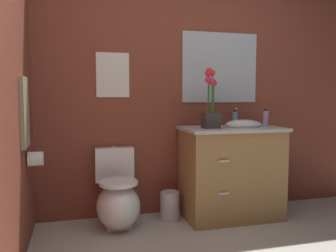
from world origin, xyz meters
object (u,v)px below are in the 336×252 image
(flower_vase, at_px, (211,107))
(toilet_paper_roll, at_px, (36,159))
(wall_mirror, at_px, (220,68))
(soap_bottle, at_px, (235,119))
(toilet, at_px, (118,200))
(vanity_cabinet, at_px, (231,171))
(trash_bin, at_px, (170,206))
(wall_poster, at_px, (113,75))
(lotion_bottle, at_px, (266,118))
(hanging_towel, at_px, (25,112))

(flower_vase, bearing_deg, toilet_paper_roll, -175.38)
(flower_vase, bearing_deg, wall_mirror, 55.52)
(flower_vase, xyz_separation_m, toilet_paper_roll, (-1.50, -0.12, -0.39))
(toilet_paper_roll, bearing_deg, soap_bottle, 7.47)
(toilet, xyz_separation_m, flower_vase, (0.85, -0.08, 0.82))
(toilet, relative_size, toilet_paper_roll, 6.27)
(toilet, bearing_deg, soap_bottle, 1.97)
(vanity_cabinet, relative_size, trash_bin, 3.86)
(vanity_cabinet, relative_size, soap_bottle, 6.39)
(flower_vase, distance_m, wall_poster, 0.96)
(flower_vase, relative_size, trash_bin, 2.03)
(flower_vase, distance_m, soap_bottle, 0.34)
(wall_poster, bearing_deg, soap_bottle, -11.25)
(soap_bottle, bearing_deg, wall_poster, 168.75)
(lotion_bottle, xyz_separation_m, wall_mirror, (-0.36, 0.29, 0.50))
(toilet, relative_size, lotion_bottle, 3.98)
(wall_poster, xyz_separation_m, toilet_paper_roll, (-0.65, -0.46, -0.68))
(hanging_towel, bearing_deg, trash_bin, 15.92)
(vanity_cabinet, bearing_deg, flower_vase, -168.42)
(lotion_bottle, xyz_separation_m, hanging_towel, (-2.15, -0.28, 0.10))
(wall_poster, height_order, hanging_towel, wall_poster)
(vanity_cabinet, xyz_separation_m, lotion_bottle, (0.35, -0.00, 0.50))
(trash_bin, relative_size, hanging_towel, 0.52)
(lotion_bottle, xyz_separation_m, trash_bin, (-0.95, 0.07, -0.81))
(soap_bottle, relative_size, wall_poster, 0.40)
(wall_poster, bearing_deg, trash_bin, -24.73)
(flower_vase, bearing_deg, wall_poster, 157.94)
(trash_bin, bearing_deg, vanity_cabinet, -6.45)
(vanity_cabinet, height_order, soap_bottle, vanity_cabinet)
(toilet_paper_roll, bearing_deg, flower_vase, 4.62)
(lotion_bottle, bearing_deg, vanity_cabinet, 179.98)
(toilet, height_order, toilet_paper_roll, toilet_paper_roll)
(soap_bottle, height_order, lotion_bottle, lotion_bottle)
(toilet, height_order, flower_vase, flower_vase)
(lotion_bottle, relative_size, trash_bin, 0.64)
(vanity_cabinet, distance_m, toilet_paper_roll, 1.76)
(hanging_towel, bearing_deg, wall_mirror, 17.66)
(hanging_towel, bearing_deg, lotion_bottle, 7.31)
(flower_vase, bearing_deg, hanging_towel, -171.70)
(vanity_cabinet, distance_m, wall_poster, 1.45)
(wall_mirror, bearing_deg, wall_poster, 180.00)
(toilet_paper_roll, bearing_deg, hanging_towel, -117.53)
(soap_bottle, bearing_deg, wall_mirror, 105.95)
(lotion_bottle, height_order, trash_bin, lotion_bottle)
(lotion_bottle, bearing_deg, wall_mirror, 140.54)
(soap_bottle, relative_size, trash_bin, 0.60)
(hanging_towel, bearing_deg, toilet_paper_roll, 62.47)
(soap_bottle, height_order, toilet_paper_roll, soap_bottle)
(flower_vase, relative_size, hanging_towel, 1.06)
(vanity_cabinet, height_order, flower_vase, flower_vase)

